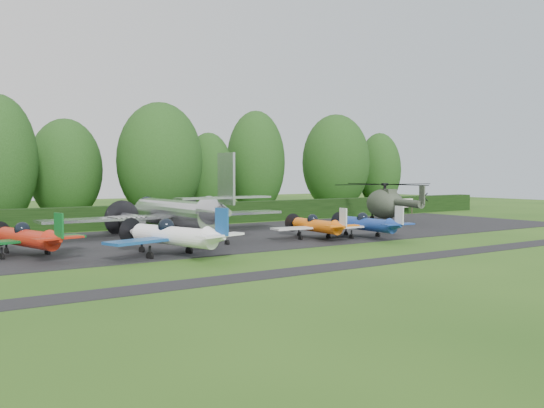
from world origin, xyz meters
TOP-DOWN VIEW (x-y plane):
  - ground at (0.00, 0.00)m, footprint 160.00×160.00m
  - apron at (0.00, 10.00)m, footprint 70.00×18.00m
  - taxiway_verge at (0.00, -6.00)m, footprint 70.00×2.00m
  - hedgerow at (0.00, 21.00)m, footprint 90.00×1.60m
  - transport_plane at (-0.44, 12.59)m, footprint 20.14×15.44m
  - light_plane_red at (-12.79, 6.46)m, footprint 7.30×7.68m
  - light_plane_white at (-5.76, 2.04)m, footprint 7.97×8.38m
  - light_plane_orange at (6.68, 4.36)m, footprint 6.57×6.91m
  - light_plane_blue at (10.23, 2.83)m, footprint 6.84×7.19m
  - helicopter at (22.46, 13.11)m, footprint 11.89×13.92m
  - sign_board at (31.60, 19.48)m, footprint 3.25×0.12m
  - tree_1 at (39.84, 31.53)m, footprint 5.99×5.99m
  - tree_2 at (-3.23, 32.38)m, footprint 7.30×7.30m
  - tree_3 at (4.99, 27.83)m, footprint 8.74×8.74m
  - tree_5 at (30.62, 30.14)m, footprint 8.74×8.74m
  - tree_8 at (11.78, 29.85)m, footprint 5.47×5.47m
  - tree_10 at (18.59, 30.66)m, footprint 6.96×6.96m
  - tree_11 at (35.15, 34.82)m, footprint 7.29×7.29m

SIDE VIEW (x-z plane):
  - ground at x=0.00m, z-range 0.00..0.00m
  - hedgerow at x=0.00m, z-range -1.00..1.00m
  - taxiway_verge at x=0.00m, z-range 0.00..0.00m
  - apron at x=0.00m, z-range 0.00..0.01m
  - light_plane_orange at x=6.68m, z-range -0.21..2.32m
  - light_plane_blue at x=10.23m, z-range -0.22..2.41m
  - light_plane_red at x=-12.79m, z-range -0.23..2.57m
  - sign_board at x=31.60m, z-range 0.32..2.15m
  - light_plane_white at x=-5.76m, z-range -0.26..2.80m
  - transport_plane at x=-0.44m, z-range -1.43..5.03m
  - helicopter at x=22.46m, z-range 0.14..3.97m
  - tree_11 at x=35.15m, z-range -0.01..8.68m
  - tree_8 at x=11.78m, z-range -0.02..9.32m
  - tree_2 at x=-3.23m, z-range -0.01..10.32m
  - tree_1 at x=39.84m, z-range -0.02..10.39m
  - tree_3 at x=4.99m, z-range -0.01..12.06m
  - tree_10 at x=18.59m, z-range -0.01..12.20m
  - tree_5 at x=30.62m, z-range -0.01..12.38m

